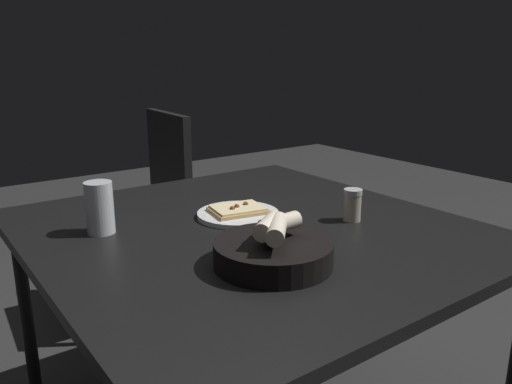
# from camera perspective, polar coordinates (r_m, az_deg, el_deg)

# --- Properties ---
(dining_table) EXTENTS (1.19, 1.12, 0.74)m
(dining_table) POSITION_cam_1_polar(r_m,az_deg,el_deg) (1.42, -0.75, -5.92)
(dining_table) COLOR black
(dining_table) RESTS_ON ground
(pizza_plate) EXTENTS (0.24, 0.24, 0.04)m
(pizza_plate) POSITION_cam_1_polar(r_m,az_deg,el_deg) (1.48, -2.03, -2.38)
(pizza_plate) COLOR silver
(pizza_plate) RESTS_ON dining_table
(bread_basket) EXTENTS (0.27, 0.27, 0.12)m
(bread_basket) POSITION_cam_1_polar(r_m,az_deg,el_deg) (1.14, 1.99, -6.62)
(bread_basket) COLOR black
(bread_basket) RESTS_ON dining_table
(beer_glass) EXTENTS (0.07, 0.07, 0.14)m
(beer_glass) POSITION_cam_1_polar(r_m,az_deg,el_deg) (1.40, -17.17, -2.07)
(beer_glass) COLOR silver
(beer_glass) RESTS_ON dining_table
(pepper_shaker) EXTENTS (0.05, 0.05, 0.09)m
(pepper_shaker) POSITION_cam_1_polar(r_m,az_deg,el_deg) (1.46, 10.80, -1.64)
(pepper_shaker) COLOR #BFB299
(pepper_shaker) RESTS_ON dining_table
(chair_far) EXTENTS (0.47, 0.47, 0.94)m
(chair_far) POSITION_cam_1_polar(r_m,az_deg,el_deg) (2.38, -12.05, -1.20)
(chair_far) COLOR black
(chair_far) RESTS_ON ground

